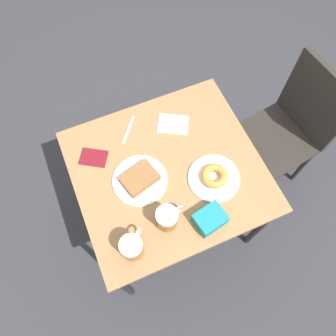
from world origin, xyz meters
TOP-DOWN VIEW (x-y plane):
  - ground_plane at (0.00, 0.00)m, footprint 8.00×8.00m
  - table at (0.00, 0.00)m, footprint 0.80×0.87m
  - chair at (-0.06, 0.80)m, footprint 0.45×0.45m
  - plate_with_cake at (-0.00, -0.14)m, footprint 0.25×0.25m
  - plate_with_donut at (0.12, 0.18)m, footprint 0.24×0.24m
  - beer_mug_left at (0.23, -0.10)m, footprint 0.09×0.13m
  - beer_mug_center at (0.28, -0.28)m, footprint 0.11×0.11m
  - napkin_folded at (-0.22, 0.12)m, footprint 0.17×0.19m
  - fork at (-0.28, -0.09)m, footprint 0.14×0.11m
  - passport_near_edge at (-0.20, -0.30)m, footprint 0.14×0.15m
  - blue_pouch at (0.30, 0.07)m, footprint 0.12×0.14m

SIDE VIEW (x-z plane):
  - ground_plane at x=0.00m, z-range 0.00..0.00m
  - chair at x=-0.06m, z-range 0.08..0.98m
  - table at x=0.00m, z-range 0.29..1.00m
  - fork at x=-0.28m, z-range 0.71..0.71m
  - napkin_folded at x=-0.22m, z-range 0.71..0.71m
  - passport_near_edge at x=-0.20m, z-range 0.71..0.72m
  - plate_with_cake at x=0.00m, z-range 0.70..0.75m
  - plate_with_donut at x=0.12m, z-range 0.70..0.75m
  - blue_pouch at x=0.30m, z-range 0.71..0.78m
  - beer_mug_left at x=0.23m, z-range 0.71..0.83m
  - beer_mug_center at x=0.28m, z-range 0.71..0.83m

